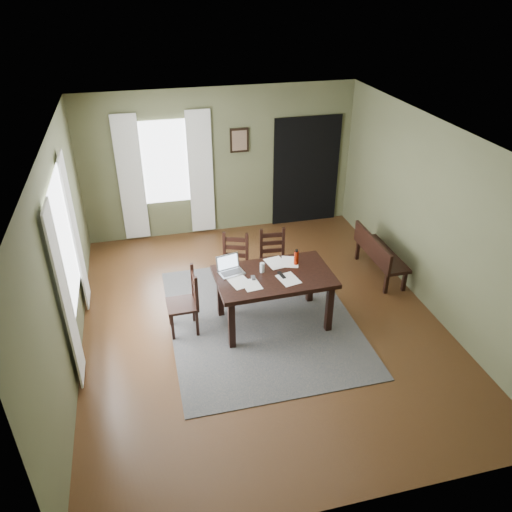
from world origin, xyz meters
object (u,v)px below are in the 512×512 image
object	(u,v)px
chair_back_left	(235,265)
chair_back_right	(274,260)
chair_end	(186,302)
water_bottle	(296,258)
dining_table	(274,281)
bench	(378,252)
laptop	(230,268)

from	to	relation	value
chair_back_left	chair_back_right	world-z (taller)	chair_back_left
chair_end	water_bottle	xyz separation A→B (m)	(1.59, 0.07, 0.45)
dining_table	chair_end	bearing A→B (deg)	172.81
chair_back_right	water_bottle	size ratio (longest dim) A/B	4.06
water_bottle	dining_table	bearing A→B (deg)	-152.29
chair_back_left	water_bottle	world-z (taller)	water_bottle
dining_table	chair_back_right	xyz separation A→B (m)	(0.26, 0.94, -0.25)
chair_back_left	chair_back_right	distance (m)	0.62
bench	laptop	world-z (taller)	laptop
bench	water_bottle	bearing A→B (deg)	111.60
chair_end	chair_back_left	xyz separation A→B (m)	(0.85, 0.81, -0.00)
bench	chair_back_left	bearing A→B (deg)	87.72
dining_table	chair_end	size ratio (longest dim) A/B	1.70
chair_end	laptop	world-z (taller)	laptop
chair_back_right	laptop	size ratio (longest dim) A/B	2.45
dining_table	bench	size ratio (longest dim) A/B	1.27
chair_back_right	dining_table	bearing A→B (deg)	-100.27
bench	water_bottle	world-z (taller)	water_bottle
dining_table	chair_end	world-z (taller)	chair_end
chair_back_left	dining_table	bearing A→B (deg)	-49.14
chair_end	laptop	bearing A→B (deg)	98.25
dining_table	chair_back_right	world-z (taller)	chair_back_right
chair_end	laptop	size ratio (longest dim) A/B	2.47
chair_back_left	laptop	world-z (taller)	laptop
chair_end	water_bottle	distance (m)	1.65
laptop	water_bottle	distance (m)	0.95
chair_end	bench	distance (m)	3.29
chair_back_right	water_bottle	xyz separation A→B (m)	(0.12, -0.74, 0.45)
chair_back_left	chair_back_right	xyz separation A→B (m)	(0.62, 0.00, -0.00)
chair_end	chair_back_right	world-z (taller)	chair_end
water_bottle	chair_back_right	bearing A→B (deg)	98.87
water_bottle	laptop	bearing A→B (deg)	178.18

